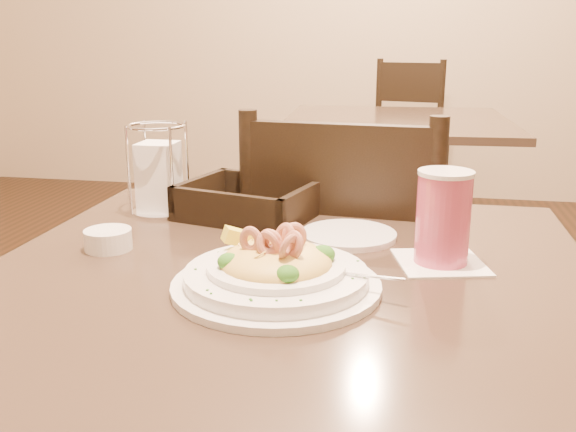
% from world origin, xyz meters
% --- Properties ---
extents(main_table, '(0.90, 0.90, 0.74)m').
position_xyz_m(main_table, '(0.00, 0.00, 0.50)').
color(main_table, black).
rests_on(main_table, ground).
extents(background_table, '(0.94, 0.94, 0.74)m').
position_xyz_m(background_table, '(0.11, 1.80, 0.50)').
color(background_table, black).
rests_on(background_table, ground).
extents(dining_chair_near, '(0.45, 0.45, 0.93)m').
position_xyz_m(dining_chair_near, '(0.05, 0.45, 0.50)').
color(dining_chair_near, black).
rests_on(dining_chair_near, ground).
extents(dining_chair_far, '(0.49, 0.49, 0.93)m').
position_xyz_m(dining_chair_far, '(0.18, 3.07, 0.50)').
color(dining_chair_far, black).
rests_on(dining_chair_far, ground).
extents(pasta_bowl, '(0.32, 0.29, 0.09)m').
position_xyz_m(pasta_bowl, '(-0.00, -0.07, 0.76)').
color(pasta_bowl, white).
rests_on(pasta_bowl, main_table).
extents(drink_glass, '(0.15, 0.15, 0.14)m').
position_xyz_m(drink_glass, '(0.22, 0.08, 0.81)').
color(drink_glass, white).
rests_on(drink_glass, main_table).
extents(bread_basket, '(0.28, 0.25, 0.07)m').
position_xyz_m(bread_basket, '(-0.12, 0.28, 0.76)').
color(bread_basket, black).
rests_on(bread_basket, main_table).
extents(napkin_caddy, '(0.11, 0.11, 0.17)m').
position_xyz_m(napkin_caddy, '(-0.30, 0.27, 0.81)').
color(napkin_caddy, silver).
rests_on(napkin_caddy, main_table).
extents(side_plate, '(0.20, 0.20, 0.01)m').
position_xyz_m(side_plate, '(0.07, 0.18, 0.74)').
color(side_plate, white).
rests_on(side_plate, main_table).
extents(butter_ramekin, '(0.09, 0.09, 0.03)m').
position_xyz_m(butter_ramekin, '(-0.30, 0.05, 0.75)').
color(butter_ramekin, white).
rests_on(butter_ramekin, main_table).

